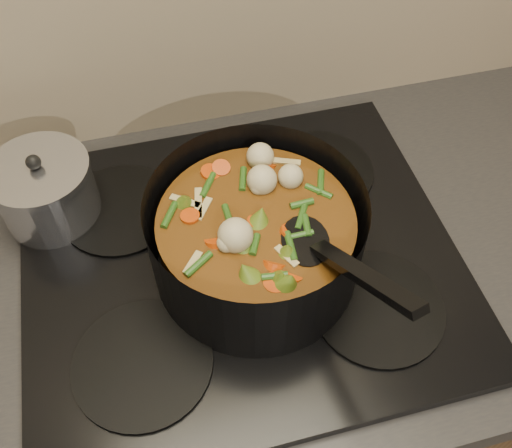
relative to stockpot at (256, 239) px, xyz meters
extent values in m
cube|color=brown|center=(-0.02, 0.02, -0.57)|extent=(2.60, 0.60, 0.86)
cube|color=black|center=(-0.02, 0.02, -0.11)|extent=(2.64, 0.64, 0.05)
cube|color=black|center=(-0.02, 0.02, -0.08)|extent=(0.62, 0.54, 0.02)
cylinder|color=black|center=(-0.18, -0.11, -0.06)|extent=(0.18, 0.18, 0.01)
cylinder|color=black|center=(0.14, -0.11, -0.06)|extent=(0.18, 0.18, 0.01)
cylinder|color=black|center=(-0.18, 0.15, -0.06)|extent=(0.18, 0.18, 0.01)
cylinder|color=black|center=(0.14, 0.15, -0.06)|extent=(0.18, 0.18, 0.01)
cylinder|color=black|center=(0.00, 0.00, 0.00)|extent=(0.30, 0.30, 0.14)
cylinder|color=black|center=(0.00, 0.00, -0.06)|extent=(0.28, 0.28, 0.01)
cylinder|color=#5E3110|center=(0.00, 0.00, -0.01)|extent=(0.26, 0.26, 0.10)
cylinder|color=#DD410A|center=(0.04, 0.00, 0.04)|extent=(0.03, 0.03, 0.03)
cylinder|color=#DD410A|center=(0.04, 0.06, 0.04)|extent=(0.04, 0.04, 0.03)
cylinder|color=#DD410A|center=(-0.03, 0.09, 0.04)|extent=(0.04, 0.04, 0.03)
cylinder|color=#DD410A|center=(-0.05, 0.02, 0.04)|extent=(0.03, 0.03, 0.03)
cylinder|color=#DD410A|center=(-0.07, -0.05, 0.04)|extent=(0.04, 0.03, 0.03)
cylinder|color=#DD410A|center=(0.00, -0.04, 0.04)|extent=(0.04, 0.04, 0.03)
cylinder|color=#DD410A|center=(0.05, -0.04, 0.04)|extent=(0.03, 0.04, 0.03)
cylinder|color=#DD410A|center=(0.09, 0.03, 0.04)|extent=(0.03, 0.03, 0.03)
cylinder|color=#DD410A|center=(0.02, 0.05, 0.04)|extent=(0.04, 0.04, 0.03)
cylinder|color=#DD410A|center=(-0.05, 0.07, 0.04)|extent=(0.04, 0.04, 0.03)
cylinder|color=#DD410A|center=(-0.04, 0.00, 0.04)|extent=(0.03, 0.03, 0.03)
sphere|color=beige|center=(0.06, 0.00, 0.05)|extent=(0.04, 0.04, 0.04)
sphere|color=beige|center=(-0.02, 0.06, 0.05)|extent=(0.04, 0.04, 0.04)
sphere|color=beige|center=(-0.04, -0.04, 0.05)|extent=(0.04, 0.04, 0.04)
sphere|color=beige|center=(0.05, -0.03, 0.05)|extent=(0.04, 0.04, 0.04)
cone|color=#5A711C|center=(-0.06, -0.05, 0.05)|extent=(0.04, 0.04, 0.03)
cone|color=#5A711C|center=(0.03, -0.08, 0.05)|extent=(0.04, 0.04, 0.03)
cone|color=#5A711C|center=(0.08, 0.01, 0.05)|extent=(0.04, 0.04, 0.03)
cone|color=#5A711C|center=(0.02, 0.08, 0.05)|extent=(0.04, 0.04, 0.03)
cone|color=#5A711C|center=(-0.07, 0.04, 0.05)|extent=(0.04, 0.04, 0.03)
cone|color=#5A711C|center=(-0.06, -0.05, 0.05)|extent=(0.04, 0.04, 0.03)
cone|color=#5A711C|center=(0.03, -0.07, 0.05)|extent=(0.04, 0.04, 0.03)
cylinder|color=#33601C|center=(0.03, 0.03, 0.04)|extent=(0.01, 0.04, 0.01)
cylinder|color=#33601C|center=(-0.01, 0.10, 0.04)|extent=(0.04, 0.03, 0.01)
cylinder|color=#33601C|center=(-0.06, 0.05, 0.04)|extent=(0.04, 0.02, 0.01)
cylinder|color=#33601C|center=(-0.06, -0.01, 0.04)|extent=(0.02, 0.04, 0.01)
cylinder|color=#33601C|center=(-0.03, -0.03, 0.04)|extent=(0.03, 0.04, 0.01)
cylinder|color=#33601C|center=(0.02, -0.10, 0.04)|extent=(0.04, 0.02, 0.01)
cylinder|color=#33601C|center=(0.07, -0.04, 0.04)|extent=(0.04, 0.03, 0.01)
cylinder|color=#33601C|center=(0.06, 0.02, 0.04)|extent=(0.01, 0.04, 0.01)
cylinder|color=#33601C|center=(0.02, 0.04, 0.04)|extent=(0.04, 0.03, 0.01)
cylinder|color=#33601C|center=(-0.03, 0.09, 0.04)|extent=(0.04, 0.02, 0.01)
cylinder|color=#33601C|center=(-0.07, 0.03, 0.04)|extent=(0.02, 0.04, 0.01)
cylinder|color=#33601C|center=(-0.06, -0.02, 0.04)|extent=(0.03, 0.04, 0.01)
cylinder|color=#33601C|center=(-0.02, -0.04, 0.04)|extent=(0.04, 0.02, 0.01)
cylinder|color=#33601C|center=(0.04, -0.09, 0.04)|extent=(0.03, 0.03, 0.01)
cube|color=tan|center=(-0.07, 0.02, 0.04)|extent=(0.04, 0.01, 0.00)
cube|color=tan|center=(-0.03, -0.06, 0.04)|extent=(0.02, 0.04, 0.00)
cube|color=tan|center=(0.06, -0.04, 0.04)|extent=(0.04, 0.03, 0.00)
cube|color=tan|center=(0.05, 0.05, 0.04)|extent=(0.04, 0.04, 0.00)
cube|color=tan|center=(-0.04, 0.06, 0.04)|extent=(0.03, 0.04, 0.00)
cube|color=tan|center=(-0.06, -0.03, 0.04)|extent=(0.04, 0.02, 0.00)
ellipsoid|color=black|center=(0.05, -0.05, 0.04)|extent=(0.07, 0.09, 0.01)
cube|color=black|center=(0.08, -0.14, 0.09)|extent=(0.06, 0.17, 0.10)
cylinder|color=silver|center=(-0.27, 0.17, -0.02)|extent=(0.14, 0.14, 0.09)
cylinder|color=silver|center=(-0.27, 0.17, 0.03)|extent=(0.15, 0.15, 0.01)
sphere|color=black|center=(-0.27, 0.17, 0.04)|extent=(0.02, 0.02, 0.02)
camera|label=1|loc=(-0.11, -0.43, 0.62)|focal=40.00mm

